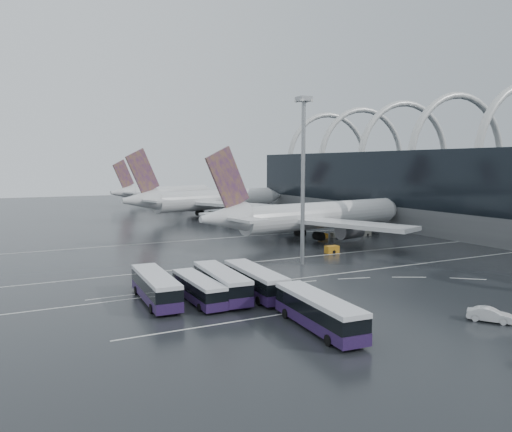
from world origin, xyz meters
name	(u,v)px	position (x,y,z in m)	size (l,w,h in m)	color
ground	(337,271)	(0.00, 0.00, 0.00)	(420.00, 420.00, 0.00)	black
terminal	(494,188)	(61.56, 19.84, 10.87)	(42.00, 160.00, 34.90)	#535558
lane_marking_near	(345,273)	(0.00, -2.00, 0.01)	(120.00, 0.25, 0.01)	silver
lane_marking_mid	(297,258)	(0.00, 12.00, 0.01)	(120.00, 0.25, 0.01)	silver
lane_marking_far	(233,237)	(0.00, 40.00, 0.01)	(120.00, 0.25, 0.01)	silver
bus_bay_line_south	(243,320)	(-24.00, -16.00, 0.01)	(28.00, 0.25, 0.01)	silver
bus_bay_line_north	(193,288)	(-24.00, 0.00, 0.01)	(28.00, 0.25, 0.01)	silver
airliner_main	(313,217)	(14.88, 29.46, 5.05)	(59.52, 51.62, 20.18)	silver
airliner_gate_b	(209,200)	(11.01, 82.69, 5.29)	(60.16, 53.31, 21.13)	silver
airliner_gate_c	(165,193)	(13.58, 138.58, 4.61)	(50.38, 45.90, 18.42)	silver
bus_row_near_a	(156,287)	(-30.39, -4.63, 1.89)	(3.82, 14.11, 3.44)	#24133C
bus_row_near_b	(198,289)	(-25.72, -6.97, 1.64)	(2.94, 12.13, 2.98)	#24133C
bus_row_near_c	(221,282)	(-22.36, -6.18, 1.87)	(3.95, 14.02, 3.41)	#24133C
bus_row_near_d	(255,281)	(-18.15, -7.26, 1.89)	(3.85, 14.09, 3.43)	#24133C
bus_row_far_c	(318,311)	(-18.41, -22.05, 1.88)	(4.12, 14.09, 3.42)	#24133C
van_curve_c	(490,315)	(-0.74, -28.32, 0.75)	(1.59, 4.57, 1.51)	silver
floodlight_mast	(303,160)	(-2.40, 6.42, 17.32)	(2.11, 2.11, 27.54)	gray
gse_cart_belly_b	(336,235)	(20.86, 29.09, 0.59)	(2.15, 1.27, 1.17)	slate
gse_cart_belly_c	(332,249)	(8.41, 13.13, 0.68)	(2.50, 1.48, 1.36)	#B07117
gse_cart_belly_d	(366,233)	(29.01, 28.31, 0.60)	(2.19, 1.29, 1.20)	slate
gse_cart_belly_e	(323,236)	(17.65, 29.38, 0.54)	(1.97, 1.16, 1.07)	#B07117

